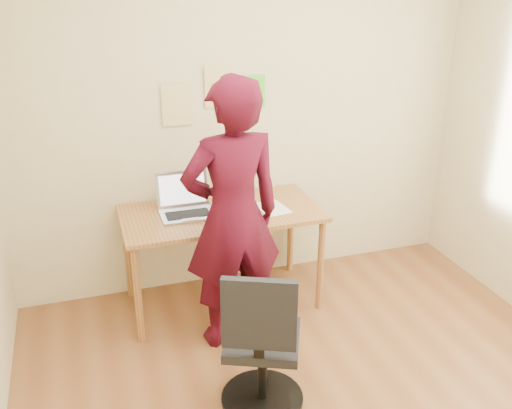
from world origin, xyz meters
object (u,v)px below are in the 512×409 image
object	(u,v)px
phone	(250,220)
person	(233,217)
laptop	(186,206)
office_chair	(262,351)
desk	(221,223)

from	to	relation	value
phone	person	xyz separation A→B (m)	(-0.19, -0.24, 0.15)
laptop	phone	distance (m)	0.47
office_chair	person	size ratio (longest dim) A/B	0.51
desk	phone	distance (m)	0.27
desk	person	distance (m)	0.51
person	office_chair	bearing A→B (deg)	81.37
desk	office_chair	xyz separation A→B (m)	(-0.08, -1.15, -0.26)
desk	phone	size ratio (longest dim) A/B	9.33
laptop	office_chair	distance (m)	1.27
phone	person	size ratio (longest dim) A/B	0.08
desk	person	world-z (taller)	person
office_chair	person	world-z (taller)	person
phone	office_chair	xyz separation A→B (m)	(-0.23, -0.94, -0.35)
phone	person	bearing A→B (deg)	-155.34
phone	person	distance (m)	0.34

